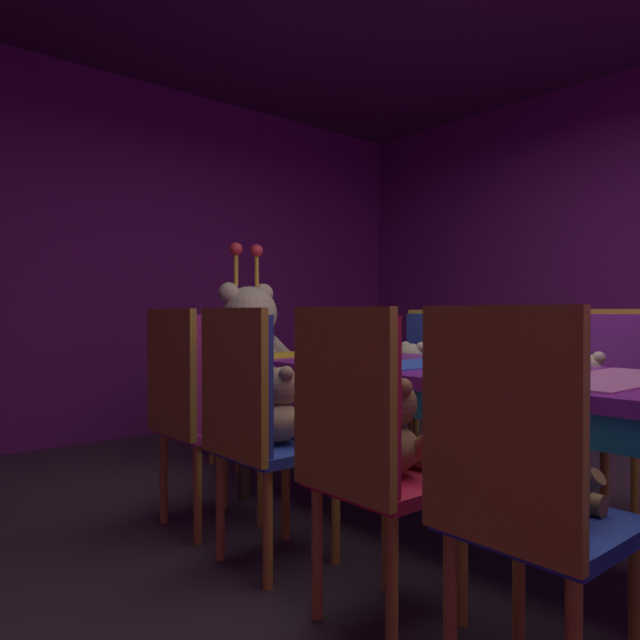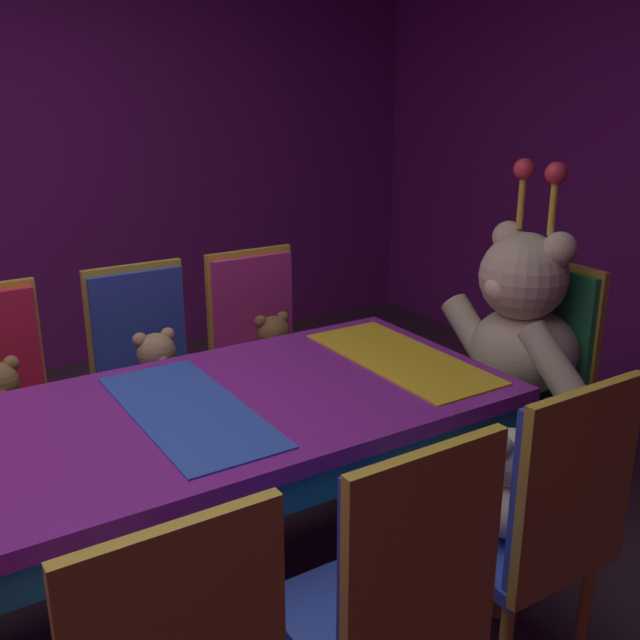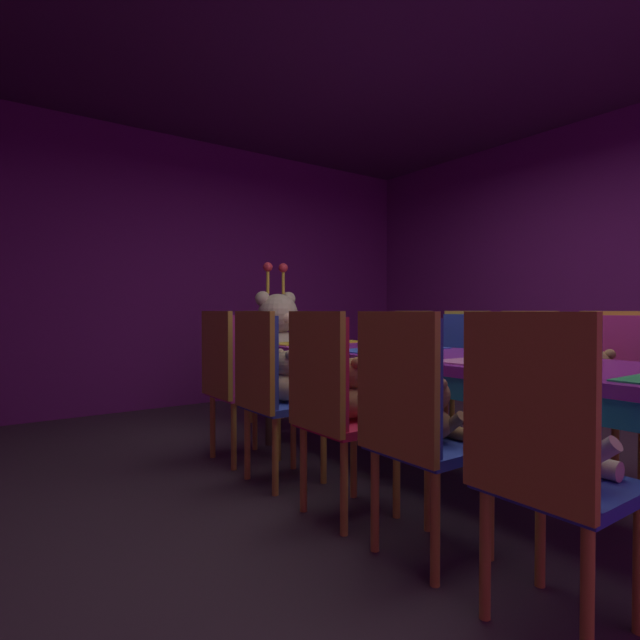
{
  "view_description": "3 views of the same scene",
  "coord_description": "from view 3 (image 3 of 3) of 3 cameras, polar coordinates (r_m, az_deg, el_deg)",
  "views": [
    {
      "loc": [
        -2.05,
        -1.28,
        0.97
      ],
      "look_at": [
        -0.13,
        0.98,
        0.93
      ],
      "focal_mm": 33.05,
      "sensor_mm": 36.0,
      "label": 1
    },
    {
      "loc": [
        1.91,
        -0.34,
        1.68
      ],
      "look_at": [
        -0.14,
        0.96,
        0.89
      ],
      "focal_mm": 41.16,
      "sensor_mm": 36.0,
      "label": 2
    },
    {
      "loc": [
        -2.21,
        -1.88,
        0.99
      ],
      "look_at": [
        -0.17,
        0.96,
        0.92
      ],
      "focal_mm": 27.88,
      "sensor_mm": 36.0,
      "label": 3
    }
  ],
  "objects": [
    {
      "name": "teddy_right_4",
      "position": [
        4.14,
        8.52,
        -4.3
      ],
      "size": [
        0.27,
        0.35,
        0.33
      ],
      "rotation": [
        0.0,
        0.0,
        3.14
      ],
      "color": "beige",
      "rests_on": "chair_right_4"
    },
    {
      "name": "banquet_table",
      "position": [
        2.92,
        13.86,
        -5.46
      ],
      "size": [
        0.9,
        2.87,
        0.75
      ],
      "color": "purple",
      "rests_on": "ground_plane"
    },
    {
      "name": "teddy_left_3",
      "position": [
        2.9,
        -3.69,
        -6.8
      ],
      "size": [
        0.25,
        0.32,
        0.3
      ],
      "color": "tan",
      "rests_on": "chair_left_3"
    },
    {
      "name": "chair_right_3",
      "position": [
        3.92,
        15.76,
        -4.67
      ],
      "size": [
        0.42,
        0.41,
        0.98
      ],
      "rotation": [
        0.0,
        0.0,
        3.14
      ],
      "color": "#2D47B2",
      "rests_on": "ground_plane"
    },
    {
      "name": "teddy_left_4",
      "position": [
        3.35,
        -8.31,
        -5.87
      ],
      "size": [
        0.24,
        0.3,
        0.29
      ],
      "color": "brown",
      "rests_on": "chair_left_4"
    },
    {
      "name": "teddy_left_0",
      "position": [
        1.78,
        26.31,
        -12.06
      ],
      "size": [
        0.25,
        0.32,
        0.3
      ],
      "color": "beige",
      "rests_on": "chair_left_0"
    },
    {
      "name": "chair_left_2",
      "position": [
        2.35,
        1.03,
        -8.5
      ],
      "size": [
        0.42,
        0.41,
        0.98
      ],
      "color": "red",
      "rests_on": "ground_plane"
    },
    {
      "name": "chair_right_2",
      "position": [
        3.6,
        22.17,
        -5.24
      ],
      "size": [
        0.42,
        0.41,
        0.98
      ],
      "rotation": [
        0.0,
        0.0,
        3.14
      ],
      "color": "purple",
      "rests_on": "ground_plane"
    },
    {
      "name": "chair_right_4",
      "position": [
        4.25,
        9.94,
        -4.21
      ],
      "size": [
        0.42,
        0.41,
        0.98
      ],
      "rotation": [
        0.0,
        0.0,
        3.14
      ],
      "color": "#2D47B2",
      "rests_on": "ground_plane"
    },
    {
      "name": "chair_left_1",
      "position": [
        1.98,
        10.29,
        -10.3
      ],
      "size": [
        0.42,
        0.41,
        0.98
      ],
      "color": "#2D47B2",
      "rests_on": "ground_plane"
    },
    {
      "name": "teddy_right_1",
      "position": [
        3.21,
        29.18,
        -6.11
      ],
      "size": [
        0.26,
        0.33,
        0.31
      ],
      "rotation": [
        0.0,
        0.0,
        3.14
      ],
      "color": "#9E7247",
      "rests_on": "chair_right_1"
    },
    {
      "name": "chair_left_0",
      "position": [
        1.65,
        23.89,
        -12.72
      ],
      "size": [
        0.42,
        0.41,
        0.98
      ],
      "color": "#2D47B2",
      "rests_on": "ground_plane"
    },
    {
      "name": "chair_left_4",
      "position": [
        3.29,
        -10.54,
        -5.76
      ],
      "size": [
        0.42,
        0.41,
        0.98
      ],
      "color": "#CC338C",
      "rests_on": "ground_plane"
    },
    {
      "name": "chair_right_1",
      "position": [
        3.34,
        30.25,
        -5.78
      ],
      "size": [
        0.42,
        0.41,
        0.98
      ],
      "rotation": [
        0.0,
        0.0,
        3.14
      ],
      "color": "#CC338C",
      "rests_on": "ground_plane"
    },
    {
      "name": "chair_left_3",
      "position": [
        2.83,
        -6.2,
        -6.86
      ],
      "size": [
        0.42,
        0.41,
        0.98
      ],
      "color": "#2D47B2",
      "rests_on": "ground_plane"
    },
    {
      "name": "teddy_right_2",
      "position": [
        3.47,
        20.88,
        -5.42
      ],
      "size": [
        0.27,
        0.35,
        0.33
      ],
      "rotation": [
        0.0,
        0.0,
        3.14
      ],
      "color": "beige",
      "rests_on": "chair_right_2"
    },
    {
      "name": "king_teddy_bear",
      "position": [
        4.3,
        -4.78,
        -1.94
      ],
      "size": [
        0.74,
        0.57,
        0.94
      ],
      "rotation": [
        0.0,
        0.0,
        -1.57
      ],
      "color": "beige",
      "rests_on": "throne_chair"
    },
    {
      "name": "throne_chair",
      "position": [
        4.46,
        -5.91,
        -3.95
      ],
      "size": [
        0.41,
        0.42,
        0.98
      ],
      "rotation": [
        0.0,
        0.0,
        -1.57
      ],
      "color": "#268C4C",
      "rests_on": "ground_plane"
    },
    {
      "name": "wall_back",
      "position": [
        5.56,
        -12.25,
        5.32
      ],
      "size": [
        5.2,
        0.12,
        2.8
      ],
      "primitive_type": "cube",
      "color": "#721E72",
      "rests_on": "ground_plane"
    },
    {
      "name": "ground_plane",
      "position": [
        3.07,
        13.81,
        -17.73
      ],
      "size": [
        7.9,
        7.9,
        0.0
      ],
      "primitive_type": "plane",
      "color": "#3F2D38"
    },
    {
      "name": "teddy_left_1",
      "position": [
        2.09,
        13.04,
        -10.43
      ],
      "size": [
        0.21,
        0.28,
        0.26
      ],
      "color": "olive",
      "rests_on": "chair_left_1"
    },
    {
      "name": "teddy_left_2",
      "position": [
        2.44,
        3.79,
        -8.29
      ],
      "size": [
        0.25,
        0.33,
        0.31
      ],
      "color": "olive",
      "rests_on": "chair_left_2"
    }
  ]
}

